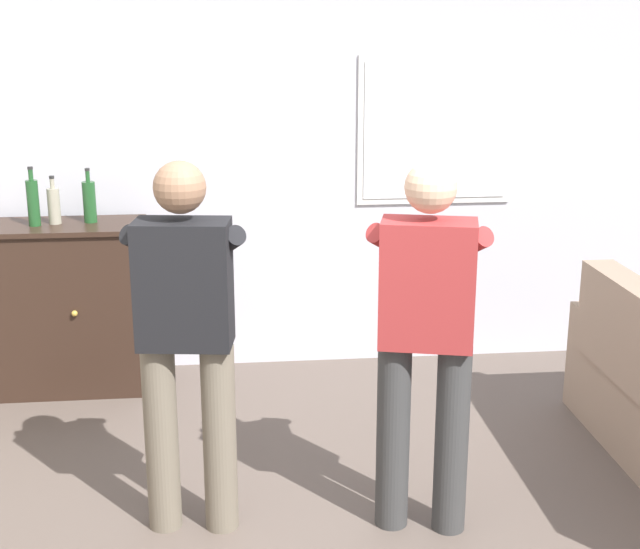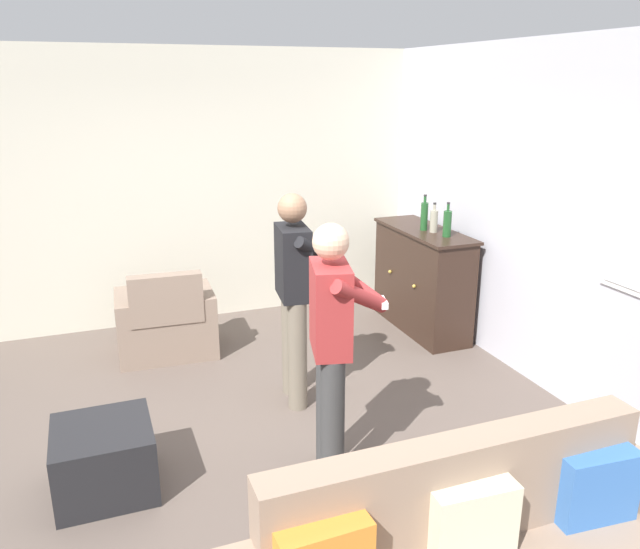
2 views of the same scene
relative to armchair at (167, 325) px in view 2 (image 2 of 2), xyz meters
name	(u,v)px [view 2 (image 2 of 2)]	position (x,y,z in m)	size (l,w,h in m)	color
ground	(237,444)	(1.72, 0.24, -0.29)	(10.40, 10.40, 0.00)	brown
wall_back_with_window	(563,223)	(1.75, 2.90, 1.12)	(5.20, 0.15, 2.80)	silver
wall_side_left	(170,190)	(-0.94, 0.24, 1.11)	(0.12, 5.20, 2.80)	beige
armchair	(167,325)	(0.00, 0.00, 0.00)	(0.69, 0.91, 0.85)	#7F6B5B
sideboard_cabinet	(422,279)	(0.26, 2.54, 0.24)	(1.32, 0.49, 1.05)	black
bottle_wine_green	(424,216)	(0.29, 2.51, 0.91)	(0.07, 0.07, 0.35)	#1E4C23
bottle_liquor_amber	(447,223)	(0.61, 2.58, 0.90)	(0.08, 0.08, 0.33)	#1E4C23
bottle_spirits_clear	(434,221)	(0.40, 2.56, 0.88)	(0.07, 0.07, 0.29)	gray
ottoman	(104,459)	(1.93, -0.64, -0.07)	(0.60, 0.60, 0.43)	black
person_standing_left	(295,289)	(1.25, 0.85, 0.65)	(0.55, 0.50, 1.68)	#6B6051
person_standing_right	(332,341)	(2.28, 0.74, 0.65)	(0.54, 0.51, 1.68)	#383838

